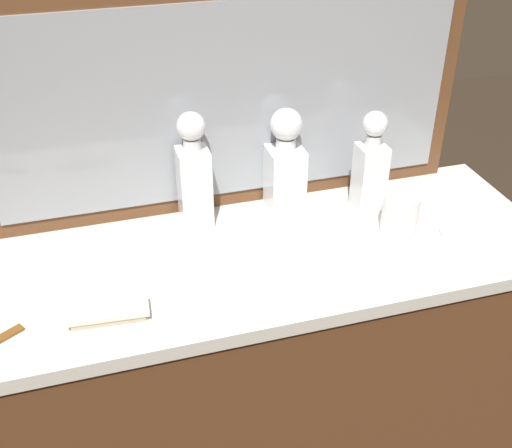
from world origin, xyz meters
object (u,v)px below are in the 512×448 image
Objects in this scene: crystal_decanter_center at (285,170)px; porcelain_dish at (455,232)px; crystal_tumbler_far_left at (400,216)px; crystal_decanter_left at (194,181)px; crystal_decanter_rear at (370,171)px; silver_brush_rear at (108,313)px.

crystal_decanter_center is 0.44m from porcelain_dish.
crystal_decanter_left is at bearing 158.59° from crystal_tumbler_far_left.
crystal_decanter_rear reaches higher than silver_brush_rear.
crystal_decanter_left is at bearing 173.04° from crystal_decanter_rear.
crystal_tumbler_far_left is at bearing -39.48° from crystal_decanter_center.
crystal_decanter_left reaches higher than crystal_tumbler_far_left.
crystal_decanter_left is (-0.23, -0.01, 0.01)m from crystal_decanter_center.
silver_brush_rear is 0.84m from porcelain_dish.
crystal_tumbler_far_left is (0.03, -0.13, -0.06)m from crystal_decanter_rear.
crystal_tumbler_far_left is 1.38× the size of porcelain_dish.
silver_brush_rear is at bearing -159.99° from crystal_decanter_rear.
crystal_decanter_left reaches higher than silver_brush_rear.
crystal_decanter_center is 0.23m from crystal_decanter_left.
crystal_decanter_rear is 1.58× the size of silver_brush_rear.
silver_brush_rear is (-0.71, -0.12, -0.03)m from crystal_tumbler_far_left.
crystal_decanter_left is at bearing 50.92° from silver_brush_rear.
crystal_decanter_rear is (0.44, -0.05, -0.01)m from crystal_decanter_left.
crystal_decanter_center is at bearing 140.52° from crystal_tumbler_far_left.
crystal_decanter_center is 1.03× the size of crystal_decanter_rear.
crystal_decanter_left is 4.05× the size of porcelain_dish.
crystal_tumbler_far_left reaches higher than silver_brush_rear.
crystal_decanter_left reaches higher than crystal_decanter_center.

